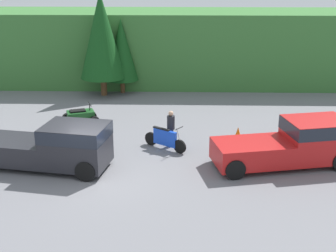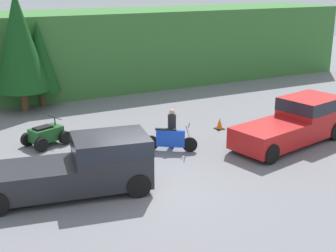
% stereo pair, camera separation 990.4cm
% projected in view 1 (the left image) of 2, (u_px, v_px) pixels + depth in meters
% --- Properties ---
extents(ground_plane, '(80.00, 80.00, 0.00)m').
position_uv_depth(ground_plane, '(98.00, 176.00, 18.64)').
color(ground_plane, slate).
extents(hillside_backdrop, '(44.00, 6.00, 4.96)m').
position_uv_depth(hillside_backdrop, '(134.00, 47.00, 32.94)').
color(hillside_backdrop, '#387033').
rests_on(hillside_backdrop, ground_plane).
extents(tree_left, '(2.85, 2.85, 6.47)m').
position_uv_depth(tree_left, '(102.00, 36.00, 28.90)').
color(tree_left, brown).
rests_on(tree_left, ground_plane).
extents(tree_mid_left, '(2.10, 2.10, 4.78)m').
position_uv_depth(tree_mid_left, '(122.00, 50.00, 29.82)').
color(tree_mid_left, brown).
rests_on(tree_mid_left, ground_plane).
extents(pickup_truck_red, '(5.88, 3.13, 1.93)m').
position_uv_depth(pickup_truck_red, '(294.00, 142.00, 19.38)').
color(pickup_truck_red, red).
rests_on(pickup_truck_red, ground_plane).
extents(pickup_truck_second, '(5.83, 2.96, 1.93)m').
position_uv_depth(pickup_truck_second, '(55.00, 145.00, 19.06)').
color(pickup_truck_second, '#232328').
rests_on(pickup_truck_second, ground_plane).
extents(dirt_bike, '(1.92, 1.39, 1.18)m').
position_uv_depth(dirt_bike, '(165.00, 139.00, 21.19)').
color(dirt_bike, black).
rests_on(dirt_bike, ground_plane).
extents(quad_atv, '(2.15, 1.82, 1.16)m').
position_uv_depth(quad_atv, '(81.00, 118.00, 24.27)').
color(quad_atv, black).
rests_on(quad_atv, ground_plane).
extents(rider_person, '(0.45, 0.45, 1.71)m').
position_uv_depth(rider_person, '(171.00, 127.00, 21.39)').
color(rider_person, navy).
rests_on(rider_person, ground_plane).
extents(traffic_cone, '(0.42, 0.42, 0.55)m').
position_uv_depth(traffic_cone, '(238.00, 133.00, 22.66)').
color(traffic_cone, black).
rests_on(traffic_cone, ground_plane).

